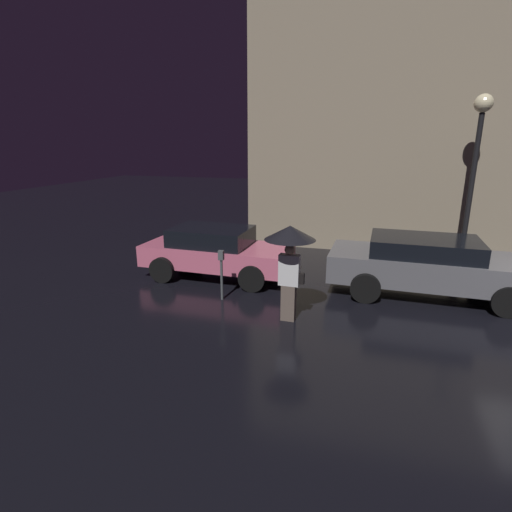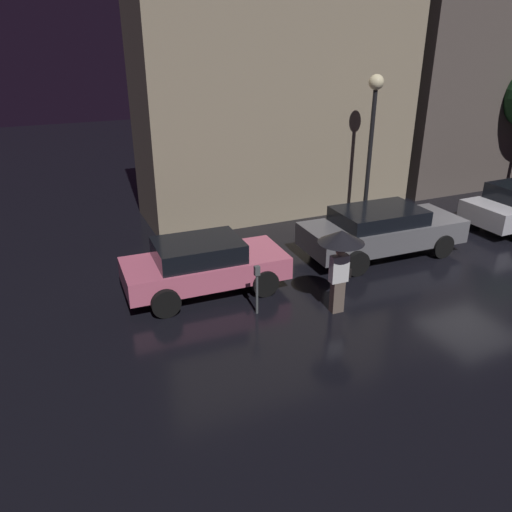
{
  "view_description": "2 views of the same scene",
  "coord_description": "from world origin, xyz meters",
  "views": [
    {
      "loc": [
        -4.05,
        -8.43,
        3.58
      ],
      "look_at": [
        -6.5,
        0.12,
        1.02
      ],
      "focal_mm": 28.0,
      "sensor_mm": 36.0,
      "label": 1
    },
    {
      "loc": [
        -11.25,
        -9.34,
        5.84
      ],
      "look_at": [
        -7.06,
        0.17,
        1.23
      ],
      "focal_mm": 35.0,
      "sensor_mm": 36.0,
      "label": 2
    }
  ],
  "objects": [
    {
      "name": "building_facade_left",
      "position": [
        -3.45,
        6.5,
        3.99
      ],
      "size": [
        9.47,
        3.0,
        7.99
      ],
      "color": "gray",
      "rests_on": "ground"
    },
    {
      "name": "parked_car_pink",
      "position": [
        -7.96,
        1.28,
        0.72
      ],
      "size": [
        4.01,
        1.88,
        1.36
      ],
      "rotation": [
        0.0,
        0.0,
        -0.03
      ],
      "color": "#DB6684",
      "rests_on": "ground"
    },
    {
      "name": "parked_car_grey",
      "position": [
        -2.59,
        1.4,
        0.76
      ],
      "size": [
        4.73,
        2.02,
        1.4
      ],
      "rotation": [
        0.0,
        0.0,
        -0.03
      ],
      "color": "slate",
      "rests_on": "ground"
    },
    {
      "name": "pedestrian_with_umbrella",
      "position": [
        -5.51,
        -0.91,
        1.59
      ],
      "size": [
        1.02,
        1.02,
        2.0
      ],
      "rotation": [
        0.0,
        0.0,
        3.11
      ],
      "color": "#66564C",
      "rests_on": "ground"
    },
    {
      "name": "parking_meter",
      "position": [
        -7.22,
        -0.26,
        0.74
      ],
      "size": [
        0.12,
        0.1,
        1.19
      ],
      "color": "#4C5154",
      "rests_on": "ground"
    },
    {
      "name": "street_lamp_near",
      "position": [
        -1.39,
        3.88,
        3.48
      ],
      "size": [
        0.47,
        0.47,
        4.77
      ],
      "color": "black",
      "rests_on": "ground"
    }
  ]
}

